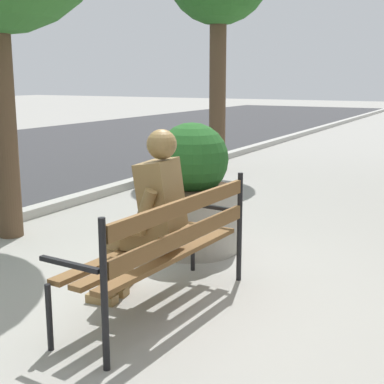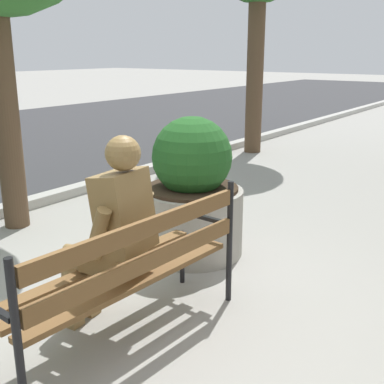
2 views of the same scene
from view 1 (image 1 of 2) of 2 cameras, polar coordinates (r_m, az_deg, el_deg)
ground_plane at (r=4.43m, az=-2.40°, el=-11.18°), size 80.00×80.00×0.00m
park_bench at (r=4.03m, az=-2.73°, el=-5.32°), size 1.83×0.63×0.95m
bronze_statue_seated at (r=4.14m, az=-4.93°, el=-3.07°), size 0.61×0.81×1.37m
concrete_planter at (r=5.52m, az=0.00°, el=-0.31°), size 0.95×0.95×1.30m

